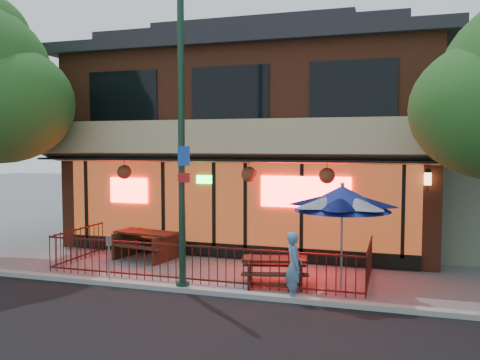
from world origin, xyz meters
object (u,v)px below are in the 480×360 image
(street_light, at_px, (182,158))
(patio_umbrella, at_px, (342,198))
(picnic_table_left, at_px, (147,241))
(parking_meter_near, at_px, (109,251))
(picnic_table_right, at_px, (275,267))
(pedestrian, at_px, (294,266))

(street_light, height_order, patio_umbrella, street_light)
(picnic_table_left, height_order, parking_meter_near, parking_meter_near)
(patio_umbrella, distance_m, parking_meter_near, 5.82)
(parking_meter_near, bearing_deg, picnic_table_left, 99.21)
(street_light, xyz_separation_m, parking_meter_near, (-1.94, -0.08, -2.32))
(picnic_table_right, relative_size, pedestrian, 1.20)
(picnic_table_right, bearing_deg, patio_umbrella, 0.00)
(picnic_table_left, xyz_separation_m, patio_umbrella, (6.00, -1.70, 1.66))
(patio_umbrella, distance_m, pedestrian, 2.01)
(picnic_table_left, bearing_deg, patio_umbrella, -15.82)
(patio_umbrella, height_order, parking_meter_near, patio_umbrella)
(picnic_table_left, distance_m, parking_meter_near, 2.93)
(pedestrian, bearing_deg, picnic_table_left, 38.00)
(picnic_table_right, height_order, pedestrian, pedestrian)
(patio_umbrella, relative_size, parking_meter_near, 2.10)
(patio_umbrella, xyz_separation_m, parking_meter_near, (-5.53, -1.18, -1.37))
(pedestrian, bearing_deg, parking_meter_near, 68.10)
(street_light, relative_size, pedestrian, 4.56)
(picnic_table_left, xyz_separation_m, parking_meter_near, (0.47, -2.88, 0.29))
(parking_meter_near, bearing_deg, picnic_table_right, 16.77)
(picnic_table_right, bearing_deg, street_light, -150.89)
(street_light, height_order, picnic_table_left, street_light)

